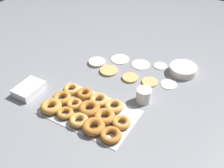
{
  "coord_description": "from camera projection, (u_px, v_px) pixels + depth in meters",
  "views": [
    {
      "loc": [
        0.6,
        -1.13,
        1.01
      ],
      "look_at": [
        -0.01,
        -0.09,
        0.04
      ],
      "focal_mm": 45.0,
      "sensor_mm": 36.0,
      "label": 1
    }
  ],
  "objects": [
    {
      "name": "ground_plane",
      "position": [
        121.0,
        82.0,
        1.63
      ],
      "size": [
        3.0,
        3.0,
        0.0
      ],
      "primitive_type": "plane",
      "color": "gray"
    },
    {
      "name": "pancake_0",
      "position": [
        97.0,
        62.0,
        1.77
      ],
      "size": [
        0.11,
        0.11,
        0.02
      ],
      "primitive_type": "cylinder",
      "color": "beige",
      "rests_on": "ground_plane"
    },
    {
      "name": "pancake_1",
      "position": [
        150.0,
        82.0,
        1.61
      ],
      "size": [
        0.09,
        0.09,
        0.01
      ],
      "primitive_type": "cylinder",
      "color": "tan",
      "rests_on": "ground_plane"
    },
    {
      "name": "pancake_2",
      "position": [
        130.0,
        78.0,
        1.64
      ],
      "size": [
        0.09,
        0.09,
        0.01
      ],
      "primitive_type": "cylinder",
      "color": "tan",
      "rests_on": "ground_plane"
    },
    {
      "name": "pancake_3",
      "position": [
        120.0,
        59.0,
        1.8
      ],
      "size": [
        0.12,
        0.12,
        0.01
      ],
      "primitive_type": "cylinder",
      "color": "beige",
      "rests_on": "ground_plane"
    },
    {
      "name": "pancake_4",
      "position": [
        169.0,
        84.0,
        1.6
      ],
      "size": [
        0.09,
        0.09,
        0.01
      ],
      "primitive_type": "cylinder",
      "color": "silver",
      "rests_on": "ground_plane"
    },
    {
      "name": "pancake_5",
      "position": [
        141.0,
        64.0,
        1.76
      ],
      "size": [
        0.11,
        0.11,
        0.01
      ],
      "primitive_type": "cylinder",
      "color": "beige",
      "rests_on": "ground_plane"
    },
    {
      "name": "pancake_6",
      "position": [
        109.0,
        71.0,
        1.7
      ],
      "size": [
        0.11,
        0.11,
        0.01
      ],
      "primitive_type": "cylinder",
      "color": "tan",
      "rests_on": "ground_plane"
    },
    {
      "name": "pancake_7",
      "position": [
        160.0,
        66.0,
        1.74
      ],
      "size": [
        0.08,
        0.08,
        0.01
      ],
      "primitive_type": "cylinder",
      "color": "beige",
      "rests_on": "ground_plane"
    },
    {
      "name": "donut_tray",
      "position": [
        87.0,
        110.0,
        1.41
      ],
      "size": [
        0.48,
        0.29,
        0.04
      ],
      "color": "#ADAFB5",
      "rests_on": "ground_plane"
    },
    {
      "name": "batter_bowl",
      "position": [
        183.0,
        70.0,
        1.68
      ],
      "size": [
        0.16,
        0.16,
        0.05
      ],
      "color": "silver",
      "rests_on": "ground_plane"
    },
    {
      "name": "container_stack",
      "position": [
        29.0,
        89.0,
        1.54
      ],
      "size": [
        0.11,
        0.16,
        0.04
      ],
      "color": "white",
      "rests_on": "ground_plane"
    },
    {
      "name": "paper_cup",
      "position": [
        144.0,
        95.0,
        1.47
      ],
      "size": [
        0.08,
        0.08,
        0.08
      ],
      "color": "white",
      "rests_on": "ground_plane"
    }
  ]
}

